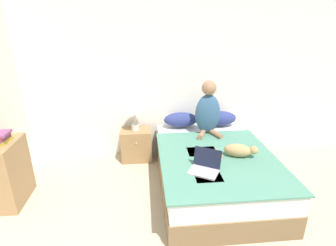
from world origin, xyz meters
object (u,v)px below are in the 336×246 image
(person_sitting, at_px, (208,111))
(cat_tabby, at_px, (239,150))
(bed, at_px, (213,169))
(laptop_open, at_px, (205,167))
(pillow_near, at_px, (181,120))
(bookshelf, at_px, (9,173))
(table_lamp, at_px, (135,108))
(pillow_far, at_px, (220,118))
(nightstand, at_px, (137,145))
(book_stack_top, at_px, (0,138))

(person_sitting, xyz_separation_m, cat_tabby, (0.22, -0.75, -0.26))
(cat_tabby, bearing_deg, bed, 163.39)
(cat_tabby, height_order, laptop_open, laptop_open)
(pillow_near, height_order, bookshelf, bookshelf)
(pillow_near, xyz_separation_m, table_lamp, (-0.71, -0.02, 0.22))
(cat_tabby, relative_size, bookshelf, 0.60)
(pillow_far, height_order, nightstand, pillow_far)
(pillow_near, xyz_separation_m, cat_tabby, (0.57, -1.04, -0.03))
(pillow_far, relative_size, table_lamp, 1.11)
(table_lamp, relative_size, book_stack_top, 2.04)
(pillow_near, distance_m, person_sitting, 0.51)
(laptop_open, distance_m, table_lamp, 1.55)
(pillow_far, xyz_separation_m, nightstand, (-1.32, -0.02, -0.39))
(pillow_far, bearing_deg, bookshelf, -161.55)
(bookshelf, bearing_deg, pillow_near, 23.16)
(bed, distance_m, cat_tabby, 0.47)
(bookshelf, bearing_deg, nightstand, 31.64)
(bookshelf, bearing_deg, pillow_far, 18.45)
(laptop_open, xyz_separation_m, book_stack_top, (-2.27, 0.40, 0.27))
(cat_tabby, distance_m, nightstand, 1.67)
(pillow_near, relative_size, cat_tabby, 1.12)
(bed, height_order, nightstand, bed)
(bed, xyz_separation_m, pillow_near, (-0.31, 0.86, 0.38))
(bed, height_order, laptop_open, laptop_open)
(pillow_far, bearing_deg, person_sitting, -133.30)
(bed, relative_size, bookshelf, 2.59)
(cat_tabby, relative_size, laptop_open, 1.18)
(pillow_far, distance_m, bookshelf, 2.97)
(table_lamp, xyz_separation_m, bookshelf, (-1.48, -0.92, -0.47))
(bed, relative_size, book_stack_top, 8.78)
(pillow_far, bearing_deg, cat_tabby, -92.77)
(table_lamp, bearing_deg, person_sitting, -14.30)
(bed, distance_m, person_sitting, 0.84)
(pillow_far, distance_m, cat_tabby, 1.04)
(bed, bearing_deg, person_sitting, 86.25)
(bed, relative_size, laptop_open, 5.10)
(bed, bearing_deg, nightstand, 140.18)
(pillow_far, distance_m, book_stack_top, 2.97)
(bookshelf, bearing_deg, table_lamp, 31.72)
(bed, relative_size, pillow_far, 3.87)
(bookshelf, relative_size, book_stack_top, 3.39)
(pillow_far, bearing_deg, table_lamp, -179.15)
(table_lamp, bearing_deg, nightstand, -7.84)
(cat_tabby, relative_size, table_lamp, 0.99)
(bed, xyz_separation_m, pillow_far, (0.31, 0.86, 0.38))
(table_lamp, bearing_deg, pillow_near, 1.60)
(person_sitting, relative_size, book_stack_top, 3.36)
(nightstand, height_order, bookshelf, bookshelf)
(cat_tabby, height_order, book_stack_top, book_stack_top)
(pillow_near, bearing_deg, nightstand, -178.34)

